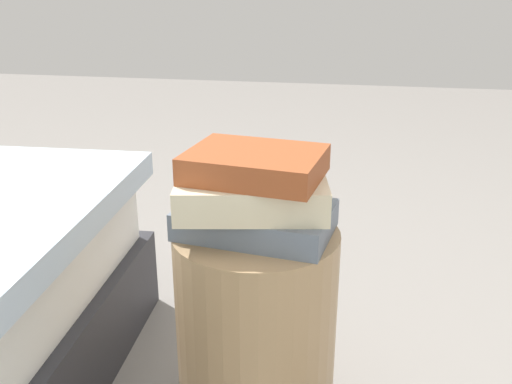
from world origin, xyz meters
TOP-DOWN VIEW (x-y plane):
  - side_table at (0.00, 0.00)m, footprint 0.32×0.32m
  - book_slate at (0.00, -0.00)m, footprint 0.30×0.22m
  - book_cream at (0.01, 0.00)m, footprint 0.30×0.25m
  - book_rust at (-0.00, 0.01)m, footprint 0.26×0.21m

SIDE VIEW (x-z plane):
  - side_table at x=0.00m, z-range 0.00..0.44m
  - book_slate at x=0.00m, z-range 0.44..0.49m
  - book_cream at x=0.01m, z-range 0.49..0.56m
  - book_rust at x=0.00m, z-range 0.56..0.60m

